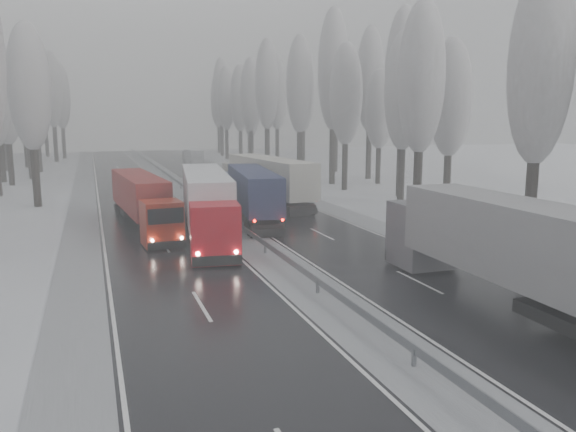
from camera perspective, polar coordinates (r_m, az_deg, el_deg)
carriageway_right at (r=43.64m, az=0.40°, el=-0.34°), size 7.50×200.00×0.03m
carriageway_left at (r=41.34m, az=-13.43°, el=-1.19°), size 7.50×200.00×0.03m
median_slush at (r=42.18m, az=-6.32°, el=-0.76°), size 3.00×200.00×0.04m
shoulder_right at (r=45.53m, az=6.28°, el=0.03°), size 2.40×200.00×0.04m
shoulder_left at (r=41.15m, az=-20.29°, el=-1.58°), size 2.40×200.00×0.04m
median_guardrail at (r=42.07m, az=-6.33°, el=0.02°), size 0.12×200.00×0.76m
tree_16 at (r=35.78m, az=24.28°, el=13.69°), size 3.60×3.60×16.53m
tree_18 at (r=44.46m, az=13.40°, el=13.41°), size 3.60×3.60×16.58m
tree_19 at (r=50.79m, az=16.21°, el=11.37°), size 3.60×3.60×14.57m
tree_20 at (r=53.12m, az=11.70°, el=12.26°), size 3.60×3.60×15.71m
tree_21 at (r=57.80m, az=11.62°, el=13.90°), size 3.60×3.60×18.62m
tree_22 at (r=61.93m, az=5.91°, el=12.13°), size 3.60×3.60×15.86m
tree_23 at (r=68.30m, az=9.29°, el=10.60°), size 3.60×3.60×13.55m
tree_24 at (r=67.39m, az=4.63°, el=14.47°), size 3.60×3.60×20.49m
tree_25 at (r=73.94m, az=8.36°, el=13.48°), size 3.60×3.60×19.44m
tree_26 at (r=76.67m, az=1.19°, el=13.13°), size 3.60×3.60×18.78m
tree_27 at (r=83.05m, az=4.93°, el=12.34°), size 3.60×3.60×17.62m
tree_28 at (r=86.39m, az=-2.15°, el=13.12°), size 3.60×3.60×19.62m
tree_29 at (r=92.53m, az=1.57°, el=12.31°), size 3.60×3.60×18.11m
tree_30 at (r=95.74m, az=-3.78°, el=12.12°), size 3.60×3.60×17.86m
tree_31 at (r=101.31m, az=-1.12°, el=12.27°), size 3.60×3.60×18.58m
tree_32 at (r=102.99m, az=-4.90°, el=11.76°), size 3.60×3.60×17.33m
tree_33 at (r=107.63m, az=-3.78°, el=10.67°), size 3.60×3.60×14.33m
tree_34 at (r=109.68m, az=-6.31°, el=11.72°), size 3.60×3.60×17.63m
tree_35 at (r=115.96m, az=-2.25°, el=11.86°), size 3.60×3.60×18.25m
tree_36 at (r=119.62m, az=-6.81°, el=12.34°), size 3.60×3.60×20.23m
tree_37 at (r=125.12m, az=-4.01°, el=11.15°), size 3.60×3.60×16.37m
tree_38 at (r=130.24m, az=-7.09°, el=11.50°), size 3.60×3.60×17.97m
tree_39 at (r=134.74m, az=-6.26°, el=10.98°), size 3.60×3.60×16.19m
tree_62 at (r=54.40m, az=-24.82°, el=11.73°), size 3.60×3.60×16.04m
tree_66 at (r=73.32m, az=-26.80°, el=10.47°), size 3.60×3.60×15.23m
tree_68 at (r=79.91m, az=-25.10°, el=11.12°), size 3.60×3.60×16.65m
tree_70 at (r=89.93m, az=-24.34°, el=11.11°), size 3.60×3.60×17.09m
tree_71 at (r=94.46m, az=-27.14°, el=11.78°), size 3.60×3.60×19.61m
tree_72 at (r=99.43m, az=-25.36°, el=10.11°), size 3.60×3.60×15.11m
tree_73 at (r=103.76m, az=-26.81°, el=10.70°), size 3.60×3.60×17.22m
tree_74 at (r=110.00m, az=-22.87°, el=11.69°), size 3.60×3.60×19.68m
tree_76 at (r=119.30m, az=-22.10°, el=11.20°), size 3.60×3.60×18.55m
tree_77 at (r=123.57m, az=-24.57°, el=9.71°), size 3.60×3.60×14.32m
tree_78 at (r=126.08m, az=-23.61°, el=11.28°), size 3.60×3.60×19.55m
tree_79 at (r=130.23m, az=-24.67°, el=10.44°), size 3.60×3.60×17.07m
truck_grey_tarp at (r=24.62m, az=21.77°, el=-2.88°), size 3.07×17.63×4.51m
truck_blue_box at (r=43.42m, az=-3.76°, el=2.64°), size 4.36×15.52×3.95m
truck_cream_box at (r=50.39m, az=-2.34°, el=3.92°), size 4.33×17.08×4.34m
box_truck_distant at (r=97.17m, az=-9.62°, el=5.94°), size 2.45×6.90×2.54m
truck_red_white at (r=37.00m, az=-8.27°, el=1.59°), size 4.79×16.81×4.27m
truck_red_red at (r=41.26m, az=-14.62°, el=1.78°), size 3.50×14.65×3.73m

